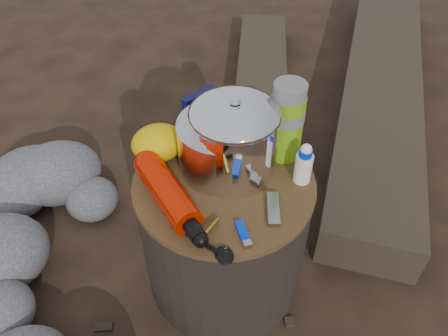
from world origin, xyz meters
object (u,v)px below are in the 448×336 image
object	(u,v)px
thermos	(286,121)
travel_mug	(245,117)
stump	(224,233)
fuel_bottle	(168,192)
camping_pot	(234,138)
log_main	(380,89)

from	to	relation	value
thermos	travel_mug	world-z (taller)	thermos
stump	fuel_bottle	bearing A→B (deg)	-171.72
fuel_bottle	thermos	xyz separation A→B (m)	(0.34, 0.07, 0.07)
thermos	travel_mug	distance (m)	0.13
stump	camping_pot	bearing A→B (deg)	41.15
camping_pot	travel_mug	bearing A→B (deg)	57.29
stump	travel_mug	bearing A→B (deg)	52.93
stump	log_main	bearing A→B (deg)	33.06
stump	fuel_bottle	world-z (taller)	fuel_bottle
camping_pot	fuel_bottle	xyz separation A→B (m)	(-0.19, -0.06, -0.07)
camping_pot	thermos	xyz separation A→B (m)	(0.15, 0.01, 0.00)
stump	log_main	world-z (taller)	stump
fuel_bottle	travel_mug	bearing A→B (deg)	21.57
stump	camping_pot	distance (m)	0.33
stump	camping_pot	xyz separation A→B (m)	(0.04, 0.03, 0.32)
log_main	thermos	world-z (taller)	thermos
stump	travel_mug	world-z (taller)	travel_mug
log_main	thermos	xyz separation A→B (m)	(-0.79, -0.59, 0.46)
camping_pot	fuel_bottle	bearing A→B (deg)	-163.57
stump	thermos	xyz separation A→B (m)	(0.19, 0.05, 0.33)
log_main	camping_pot	distance (m)	1.21
camping_pot	travel_mug	xyz separation A→B (m)	(0.08, 0.12, -0.04)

